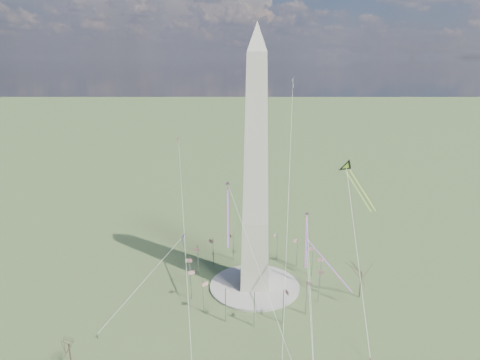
{
  "coord_description": "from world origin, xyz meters",
  "views": [
    {
      "loc": [
        0.22,
        -153.56,
        88.86
      ],
      "look_at": [
        -5.88,
        0.0,
        44.75
      ],
      "focal_mm": 32.0,
      "sensor_mm": 36.0,
      "label": 1
    }
  ],
  "objects_px": {
    "washington_monument": "(256,172)",
    "tree_near": "(362,270)",
    "person_west": "(98,336)",
    "person_east": "(370,360)",
    "kite_delta_black": "(348,169)"
  },
  "relations": [
    {
      "from": "washington_monument",
      "to": "kite_delta_black",
      "type": "xyz_separation_m",
      "value": [
        36.41,
        11.61,
        -1.51
      ]
    },
    {
      "from": "tree_near",
      "to": "washington_monument",
      "type": "bearing_deg",
      "value": 171.64
    },
    {
      "from": "tree_near",
      "to": "person_west",
      "type": "relative_size",
      "value": 10.84
    },
    {
      "from": "tree_near",
      "to": "person_east",
      "type": "xyz_separation_m",
      "value": [
        -5.18,
        -36.98,
        -10.9
      ]
    },
    {
      "from": "person_east",
      "to": "kite_delta_black",
      "type": "distance_m",
      "value": 71.14
    },
    {
      "from": "person_east",
      "to": "kite_delta_black",
      "type": "height_order",
      "value": "kite_delta_black"
    },
    {
      "from": "person_east",
      "to": "person_west",
      "type": "bearing_deg",
      "value": -24.85
    },
    {
      "from": "tree_near",
      "to": "person_west",
      "type": "xyz_separation_m",
      "value": [
        -91.9,
        -28.68,
        -10.91
      ]
    },
    {
      "from": "washington_monument",
      "to": "person_east",
      "type": "height_order",
      "value": "washington_monument"
    },
    {
      "from": "washington_monument",
      "to": "tree_near",
      "type": "distance_m",
      "value": 54.66
    },
    {
      "from": "washington_monument",
      "to": "person_west",
      "type": "relative_size",
      "value": 66.3
    },
    {
      "from": "tree_near",
      "to": "person_east",
      "type": "relative_size",
      "value": 10.66
    },
    {
      "from": "washington_monument",
      "to": "person_west",
      "type": "height_order",
      "value": "washington_monument"
    },
    {
      "from": "tree_near",
      "to": "kite_delta_black",
      "type": "bearing_deg",
      "value": 102.94
    },
    {
      "from": "tree_near",
      "to": "person_west",
      "type": "distance_m",
      "value": 96.89
    }
  ]
}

